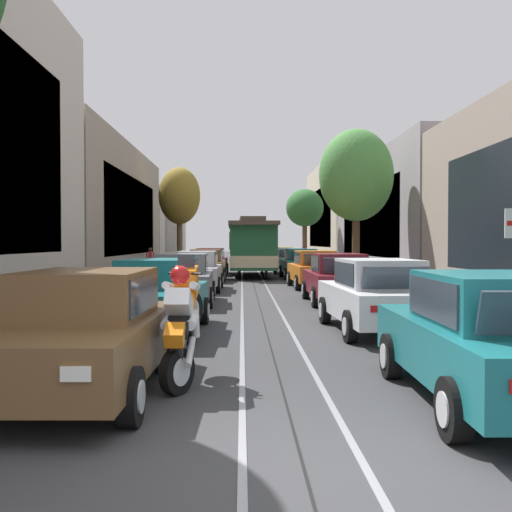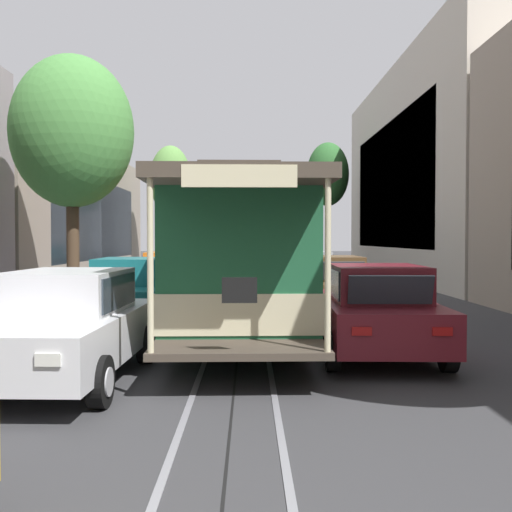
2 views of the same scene
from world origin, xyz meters
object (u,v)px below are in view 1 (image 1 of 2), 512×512
object	(u,v)px
street_tree_kerb_right_second	(356,176)
motorcycle_with_rider	(182,317)
parked_car_brown_fifth_left	(206,265)
parked_car_orange_fourth_right	(314,269)
parked_car_grey_mid_left	(183,278)
parked_car_maroon_mid_right	(338,278)
pedestrian_on_left_pavement	(150,258)
parked_car_teal_fifth_right	(300,263)
parked_car_teal_second_left	(157,296)
parked_car_white_sixth_right	(289,260)
street_tree_kerb_right_mid	(305,208)
parked_car_teal_near_right	(491,338)
parked_car_silver_fourth_left	(197,271)
parked_car_brown_near_left	(85,331)
parked_car_maroon_sixth_left	(210,261)
parked_car_white_second_right	(377,295)
street_tree_kerb_left_second	(179,196)
cable_car_trolley	(251,247)
parked_car_yellow_far_right	(282,257)

from	to	relation	value
street_tree_kerb_right_second	motorcycle_with_rider	distance (m)	21.15
parked_car_brown_fifth_left	parked_car_orange_fourth_right	xyz separation A→B (m)	(4.86, -4.75, 0.00)
parked_car_grey_mid_left	parked_car_maroon_mid_right	distance (m)	4.92
parked_car_brown_fifth_left	pedestrian_on_left_pavement	xyz separation A→B (m)	(-4.37, 10.07, 0.08)
parked_car_teal_fifth_right	pedestrian_on_left_pavement	bearing A→B (deg)	137.97
parked_car_teal_second_left	parked_car_white_sixth_right	world-z (taller)	same
street_tree_kerb_right_second	street_tree_kerb_right_mid	xyz separation A→B (m)	(-0.22, 20.63, -0.36)
parked_car_teal_fifth_right	pedestrian_on_left_pavement	distance (m)	12.49
parked_car_orange_fourth_right	street_tree_kerb_right_mid	size ratio (longest dim) A/B	0.70
street_tree_kerb_right_second	parked_car_orange_fourth_right	bearing A→B (deg)	-127.74
parked_car_teal_second_left	parked_car_teal_near_right	distance (m)	7.44
parked_car_silver_fourth_left	motorcycle_with_rider	size ratio (longest dim) A/B	2.34
parked_car_silver_fourth_left	parked_car_orange_fourth_right	xyz separation A→B (m)	(4.85, 1.16, 0.00)
parked_car_brown_near_left	parked_car_silver_fourth_left	size ratio (longest dim) A/B	1.01
parked_car_maroon_sixth_left	parked_car_white_second_right	size ratio (longest dim) A/B	1.00
parked_car_orange_fourth_right	street_tree_kerb_right_second	bearing A→B (deg)	52.26
street_tree_kerb_left_second	parked_car_brown_fifth_left	bearing A→B (deg)	-76.33
parked_car_orange_fourth_right	street_tree_kerb_left_second	size ratio (longest dim) A/B	0.64
parked_car_teal_fifth_right	parked_car_white_second_right	bearing A→B (deg)	-90.60
motorcycle_with_rider	parked_car_white_second_right	bearing A→B (deg)	51.28
cable_car_trolley	motorcycle_with_rider	world-z (taller)	cable_car_trolley
parked_car_brown_fifth_left	street_tree_kerb_left_second	world-z (taller)	street_tree_kerb_left_second
parked_car_teal_near_right	parked_car_white_second_right	size ratio (longest dim) A/B	1.00
parked_car_teal_second_left	parked_car_teal_fifth_right	world-z (taller)	same
parked_car_brown_near_left	parked_car_teal_near_right	world-z (taller)	same
parked_car_white_sixth_right	parked_car_yellow_far_right	distance (m)	6.53
street_tree_kerb_right_mid	parked_car_teal_fifth_right	bearing A→B (deg)	-96.91
parked_car_grey_mid_left	street_tree_kerb_right_mid	bearing A→B (deg)	76.70
parked_car_teal_fifth_right	street_tree_kerb_right_second	xyz separation A→B (m)	(2.31, -3.42, 4.28)
street_tree_kerb_right_mid	cable_car_trolley	xyz separation A→B (m)	(-4.66, -15.36, -3.06)
parked_car_silver_fourth_left	parked_car_teal_fifth_right	world-z (taller)	same
parked_car_brown_fifth_left	parked_car_yellow_far_right	xyz separation A→B (m)	(4.75, 13.77, 0.00)
parked_car_maroon_mid_right	parked_car_white_sixth_right	size ratio (longest dim) A/B	0.99
street_tree_kerb_left_second	pedestrian_on_left_pavement	distance (m)	4.58
parked_car_orange_fourth_right	parked_car_white_second_right	bearing A→B (deg)	-90.71
parked_car_orange_fourth_right	motorcycle_with_rider	distance (m)	17.19
street_tree_kerb_right_second	motorcycle_with_rider	bearing A→B (deg)	-107.46
parked_car_teal_fifth_right	street_tree_kerb_left_second	bearing A→B (deg)	132.33
parked_car_brown_fifth_left	parked_car_maroon_mid_right	distance (m)	11.88
parked_car_brown_near_left	parked_car_teal_near_right	size ratio (longest dim) A/B	1.00
parked_car_grey_mid_left	parked_car_white_second_right	xyz separation A→B (m)	(4.78, -5.90, 0.00)
street_tree_kerb_left_second	street_tree_kerb_right_second	world-z (taller)	street_tree_kerb_right_second
pedestrian_on_left_pavement	parked_car_yellow_far_right	bearing A→B (deg)	22.11
parked_car_brown_near_left	parked_car_silver_fourth_left	world-z (taller)	same
parked_car_silver_fourth_left	parked_car_white_sixth_right	xyz separation A→B (m)	(4.74, 13.15, 0.00)
parked_car_teal_near_right	parked_car_orange_fourth_right	size ratio (longest dim) A/B	1.00
parked_car_brown_fifth_left	parked_car_orange_fourth_right	size ratio (longest dim) A/B	0.99
parked_car_grey_mid_left	motorcycle_with_rider	distance (m)	10.60
parked_car_orange_fourth_right	parked_car_white_sixth_right	bearing A→B (deg)	90.55
parked_car_maroon_sixth_left	parked_car_white_second_right	xyz separation A→B (m)	(4.79, -22.25, 0.00)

